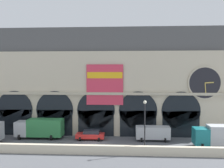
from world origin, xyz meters
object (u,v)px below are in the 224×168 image
object	(u,v)px
car_center	(91,135)
van_mideast	(153,133)
box_truck_midwest	(40,128)
street_lamp_quayside	(145,120)
box_truck_east	(222,136)

from	to	relation	value
car_center	van_mideast	xyz separation A→B (m)	(9.67, 0.13, 0.44)
box_truck_midwest	street_lamp_quayside	xyz separation A→B (m)	(16.19, -6.59, 2.71)
box_truck_midwest	van_mideast	world-z (taller)	box_truck_midwest
van_mideast	box_truck_east	xyz separation A→B (m)	(9.25, -3.13, 0.45)
car_center	box_truck_east	world-z (taller)	box_truck_east
box_truck_east	street_lamp_quayside	distance (m)	11.71
van_mideast	box_truck_midwest	bearing A→B (deg)	179.33
van_mideast	street_lamp_quayside	xyz separation A→B (m)	(-1.66, -6.37, 3.17)
box_truck_midwest	box_truck_east	bearing A→B (deg)	-7.03
box_truck_midwest	van_mideast	size ratio (longest dim) A/B	1.44
car_center	box_truck_midwest	bearing A→B (deg)	177.63
van_mideast	box_truck_east	size ratio (longest dim) A/B	0.69
car_center	street_lamp_quayside	size ratio (longest dim) A/B	0.64
car_center	box_truck_east	xyz separation A→B (m)	(18.92, -3.00, 0.90)
van_mideast	car_center	bearing A→B (deg)	-179.24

